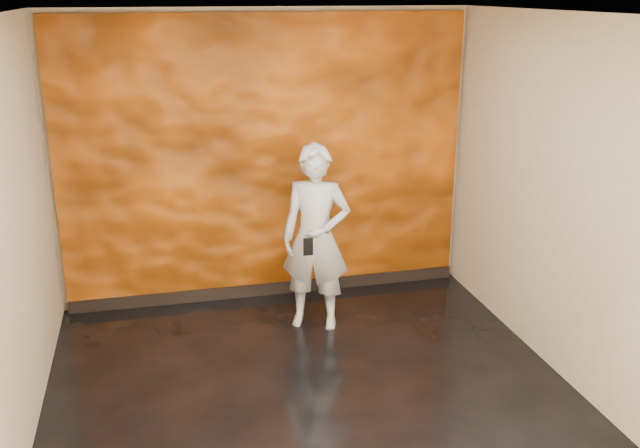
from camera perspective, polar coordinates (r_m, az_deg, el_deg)
The scene contains 5 objects.
room at distance 5.03m, azimuth -0.67°, elevation 0.32°, with size 4.02×4.02×2.81m.
feature_wall at distance 6.89m, azimuth -4.33°, elevation 5.07°, with size 3.90×0.06×2.75m, color orange.
baseboard at distance 7.27m, azimuth -4.03°, elevation -5.18°, with size 3.90×0.04×0.12m, color black.
man at distance 6.34m, azimuth -0.33°, elevation -1.12°, with size 0.62×0.40×1.69m, color #92979F.
phone at distance 6.07m, azimuth -0.96°, elevation -1.83°, with size 0.08×0.02×0.16m, color black.
Camera 1 is at (-1.06, -4.66, 2.95)m, focal length 40.00 mm.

